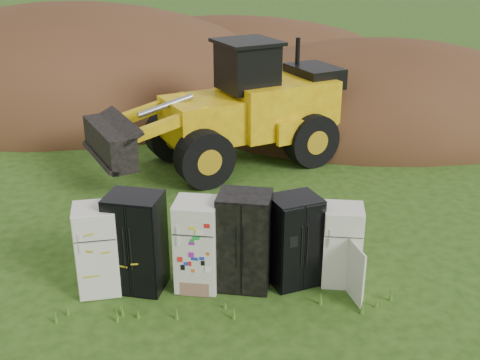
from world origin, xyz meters
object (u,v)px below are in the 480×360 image
object	(u,v)px
fridge_leftmost	(97,249)
fridge_dark_mid	(244,241)
fridge_sticker	(197,245)
wheel_loader	(219,107)
fridge_black_right	(294,240)
fridge_open_door	(342,245)
fridge_black_side	(136,242)

from	to	relation	value
fridge_leftmost	fridge_dark_mid	size ratio (longest dim) A/B	0.91
fridge_sticker	fridge_dark_mid	world-z (taller)	fridge_dark_mid
fridge_sticker	wheel_loader	size ratio (longest dim) A/B	0.24
fridge_leftmost	fridge_black_right	bearing A→B (deg)	-6.48
fridge_black_right	fridge_dark_mid	bearing A→B (deg)	164.40
fridge_dark_mid	fridge_open_door	bearing A→B (deg)	12.90
fridge_open_door	wheel_loader	size ratio (longest dim) A/B	0.22
fridge_black_right	wheel_loader	distance (m)	6.69
fridge_black_right	fridge_open_door	world-z (taller)	fridge_black_right
fridge_open_door	wheel_loader	distance (m)	6.99
fridge_sticker	wheel_loader	xyz separation A→B (m)	(0.61, 6.55, 0.91)
wheel_loader	fridge_leftmost	bearing A→B (deg)	-135.27
fridge_black_side	fridge_open_door	xyz separation A→B (m)	(4.01, -0.05, -0.16)
fridge_open_door	fridge_leftmost	bearing A→B (deg)	-170.25
fridge_dark_mid	wheel_loader	size ratio (longest dim) A/B	0.26
fridge_black_right	fridge_open_door	bearing A→B (deg)	-22.79
fridge_sticker	fridge_black_side	bearing A→B (deg)	-171.62
fridge_leftmost	fridge_black_side	distance (m)	0.75
fridge_black_side	wheel_loader	xyz separation A→B (m)	(1.78, 6.50, 0.85)
fridge_dark_mid	fridge_black_right	size ratio (longest dim) A/B	1.06
fridge_sticker	fridge_dark_mid	bearing A→B (deg)	9.98
fridge_black_right	fridge_leftmost	bearing A→B (deg)	161.66
fridge_leftmost	fridge_black_side	size ratio (longest dim) A/B	0.91
fridge_black_right	wheel_loader	size ratio (longest dim) A/B	0.24
fridge_black_side	fridge_leftmost	bearing A→B (deg)	-159.51
fridge_black_right	wheel_loader	world-z (taller)	wheel_loader
fridge_black_side	fridge_sticker	xyz separation A→B (m)	(1.17, -0.05, -0.06)
fridge_leftmost	fridge_dark_mid	world-z (taller)	fridge_dark_mid
fridge_leftmost	fridge_dark_mid	bearing A→B (deg)	-7.43
fridge_black_side	fridge_black_right	size ratio (longest dim) A/B	1.07
fridge_black_side	wheel_loader	distance (m)	6.80
fridge_black_side	fridge_sticker	size ratio (longest dim) A/B	1.07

